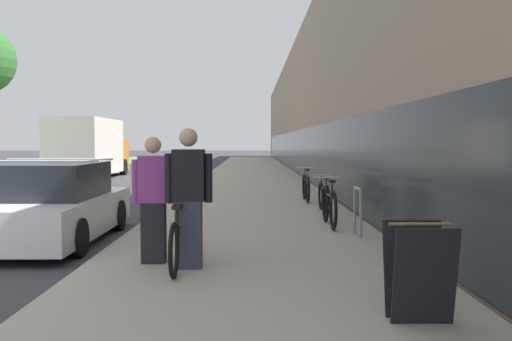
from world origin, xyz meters
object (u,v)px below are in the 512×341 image
at_px(tandem_bicycle, 183,236).
at_px(bike_rack_hoop, 358,207).
at_px(person_rider, 189,198).
at_px(cruiser_bike_middle, 324,197).
at_px(cruiser_bike_farthest, 306,187).
at_px(cruiser_bike_nearest, 329,206).
at_px(sandwich_board_sign, 419,271).
at_px(moving_truck, 89,148).
at_px(parked_sedan_curbside, 51,206).
at_px(person_bystander, 153,200).

distance_m(tandem_bicycle, bike_rack_hoop, 3.49).
bearing_deg(person_rider, cruiser_bike_middle, 66.78).
bearing_deg(cruiser_bike_farthest, bike_rack_hoop, -86.75).
height_order(cruiser_bike_nearest, cruiser_bike_farthest, cruiser_bike_nearest).
bearing_deg(person_rider, cruiser_bike_nearest, 57.85).
distance_m(bike_rack_hoop, sandwich_board_sign, 4.64).
bearing_deg(sandwich_board_sign, moving_truck, 112.56).
distance_m(tandem_bicycle, cruiser_bike_nearest, 4.16).
distance_m(person_rider, cruiser_bike_middle, 6.30).
xyz_separation_m(cruiser_bike_farthest, parked_sedan_curbside, (-5.01, -5.61, 0.12)).
relative_size(person_bystander, bike_rack_hoop, 2.01).
bearing_deg(person_bystander, bike_rack_hoop, 34.00).
bearing_deg(person_rider, parked_sedan_curbside, 135.25).
bearing_deg(cruiser_bike_middle, sandwich_board_sign, -91.04).
relative_size(person_bystander, cruiser_bike_middle, 0.94).
bearing_deg(cruiser_bike_nearest, parked_sedan_curbside, -168.78).
distance_m(person_bystander, bike_rack_hoop, 3.81).
distance_m(cruiser_bike_farthest, moving_truck, 15.47).
relative_size(bike_rack_hoop, cruiser_bike_nearest, 0.46).
bearing_deg(cruiser_bike_nearest, tandem_bicycle, -125.75).
xyz_separation_m(bike_rack_hoop, cruiser_bike_nearest, (-0.32, 1.23, -0.12)).
distance_m(person_rider, cruiser_bike_nearest, 4.37).
distance_m(bike_rack_hoop, moving_truck, 20.55).
xyz_separation_m(cruiser_bike_nearest, cruiser_bike_middle, (0.16, 2.09, -0.03)).
distance_m(bike_rack_hoop, cruiser_bike_nearest, 1.27).
bearing_deg(cruiser_bike_farthest, person_rider, -105.52).
bearing_deg(person_bystander, moving_truck, 108.08).
height_order(person_bystander, bike_rack_hoop, person_bystander).
xyz_separation_m(tandem_bicycle, person_rider, (0.12, -0.30, 0.54)).
bearing_deg(parked_sedan_curbside, tandem_bicycle, -42.58).
bearing_deg(bike_rack_hoop, cruiser_bike_middle, 92.77).
height_order(person_bystander, sandwich_board_sign, person_bystander).
bearing_deg(person_bystander, cruiser_bike_middle, 61.24).
xyz_separation_m(person_rider, parked_sedan_curbside, (-2.71, 2.68, -0.41)).
bearing_deg(cruiser_bike_nearest, moving_truck, 119.18).
relative_size(tandem_bicycle, cruiser_bike_farthest, 1.40).
bearing_deg(tandem_bicycle, parked_sedan_curbside, 137.42).
bearing_deg(tandem_bicycle, person_rider, -68.86).
height_order(cruiser_bike_farthest, sandwich_board_sign, cruiser_bike_farthest).
bearing_deg(tandem_bicycle, moving_truck, 109.05).
xyz_separation_m(cruiser_bike_middle, parked_sedan_curbside, (-5.18, -3.08, 0.14)).
relative_size(bike_rack_hoop, cruiser_bike_middle, 0.47).
xyz_separation_m(bike_rack_hoop, sandwich_board_sign, (-0.30, -4.63, -0.06)).
height_order(person_rider, cruiser_bike_nearest, person_rider).
bearing_deg(person_rider, tandem_bicycle, 111.14).
bearing_deg(person_rider, cruiser_bike_farthest, 74.48).
height_order(person_rider, cruiser_bike_middle, person_rider).
bearing_deg(bike_rack_hoop, moving_truck, 118.30).
distance_m(tandem_bicycle, cruiser_bike_farthest, 8.34).
bearing_deg(sandwich_board_sign, cruiser_bike_farthest, 90.15).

